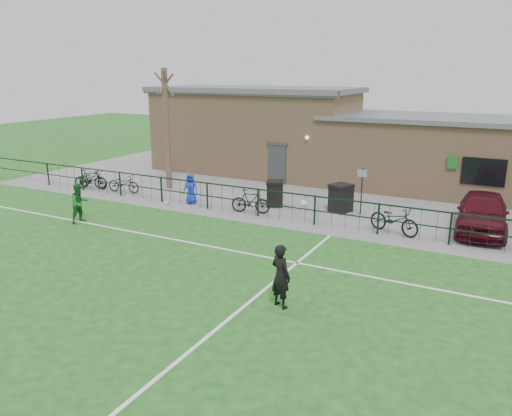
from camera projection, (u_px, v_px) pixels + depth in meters
The scene contains 21 objects.
ground at pixel (168, 299), 13.24m from camera, with size 90.00×90.00×0.00m, color #185017.
paving_strip at pixel (336, 193), 24.73m from camera, with size 34.00×13.00×0.02m, color slate.
pitch_line_touch at pixel (289, 223), 19.88m from camera, with size 28.00×0.10×0.01m, color white.
pitch_line_mid at pixel (242, 252), 16.65m from camera, with size 28.00×0.10×0.01m, color white.
pitch_line_perp at pixel (233, 316), 12.34m from camera, with size 0.10×16.00×0.01m, color white.
perimeter_fence at pixel (291, 207), 19.89m from camera, with size 28.00×0.10×1.20m, color black.
bare_tree at pixel (167, 130), 25.00m from camera, with size 0.30×0.30×6.00m, color #4D3A2F.
wheelie_bin_left at pixel (275, 194), 22.21m from camera, with size 0.69×0.79×1.05m, color black.
wheelie_bin_right at pixel (341, 199), 21.28m from camera, with size 0.73×0.83×1.11m, color black.
sign_post at pixel (362, 191), 20.76m from camera, with size 0.06×0.06×2.00m, color black.
car_maroon at pixel (482, 212), 18.60m from camera, with size 1.75×4.34×1.48m, color #440C16.
bicycle_a at pixel (93, 179), 25.54m from camera, with size 0.64×1.84×0.97m, color black.
bicycle_b at pixel (90, 179), 25.42m from camera, with size 0.47×1.67×1.01m, color black.
bicycle_c at pixel (124, 183), 24.66m from camera, with size 0.61×1.75×0.92m, color black.
bicycle_d at pixel (251, 201), 21.08m from camera, with size 0.48×1.69×1.02m, color black.
bicycle_e at pixel (394, 220), 18.42m from camera, with size 0.71×2.03×1.06m, color black.
spectator_child at pixel (191, 189), 22.55m from camera, with size 0.67×0.44×1.38m, color #1634D2.
goalkeeper_kick at pixel (281, 274), 12.69m from camera, with size 1.21×3.59×2.01m.
outfield_player at pixel (80, 203), 19.78m from camera, with size 0.77×0.60×1.59m, color #1C6226.
ball_ground at pixel (167, 203), 22.45m from camera, with size 0.21×0.21×0.21m, color silver.
clubhouse at pixel (341, 140), 27.09m from camera, with size 24.25×5.40×4.96m.
Camera 1 is at (7.76, -9.60, 5.86)m, focal length 35.00 mm.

